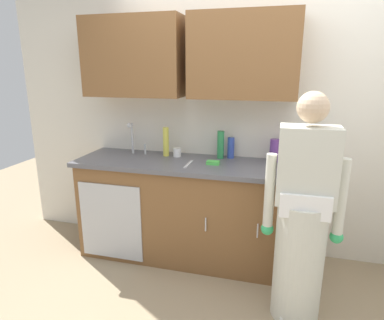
{
  "coord_description": "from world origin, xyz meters",
  "views": [
    {
      "loc": [
        0.29,
        -2.1,
        1.75
      ],
      "look_at": [
        -0.43,
        0.55,
        1.0
      ],
      "focal_mm": 31.34,
      "sensor_mm": 36.0,
      "label": 1
    }
  ],
  "objects": [
    {
      "name": "bottle_cleaner_spray",
      "position": [
        -0.15,
        0.93,
        1.04
      ],
      "size": [
        0.06,
        0.06,
        0.19
      ],
      "primitive_type": "cylinder",
      "color": "#334CB2",
      "rests_on": "countertop"
    },
    {
      "name": "bottle_dish_liquid",
      "position": [
        0.34,
        0.93,
        1.07
      ],
      "size": [
        0.06,
        0.06,
        0.26
      ],
      "primitive_type": "cylinder",
      "color": "#66388C",
      "rests_on": "countertop"
    },
    {
      "name": "sink",
      "position": [
        -1.07,
        0.71,
        0.93
      ],
      "size": [
        0.5,
        0.36,
        0.35
      ],
      "color": "#B7BABF",
      "rests_on": "counter_cabinet"
    },
    {
      "name": "bottle_water_short",
      "position": [
        0.24,
        0.88,
        1.04
      ],
      "size": [
        0.08,
        0.08,
        0.21
      ],
      "primitive_type": "cylinder",
      "color": "#66388C",
      "rests_on": "countertop"
    },
    {
      "name": "bottle_soap",
      "position": [
        -0.76,
        0.84,
        1.08
      ],
      "size": [
        0.06,
        0.06,
        0.28
      ],
      "primitive_type": "cylinder",
      "color": "#D8D14C",
      "rests_on": "countertop"
    },
    {
      "name": "bottle_water_tall",
      "position": [
        -0.24,
        0.89,
        1.07
      ],
      "size": [
        0.06,
        0.06,
        0.26
      ],
      "primitive_type": "cylinder",
      "color": "#2D8C4C",
      "rests_on": "countertop"
    },
    {
      "name": "sponge",
      "position": [
        -0.27,
        0.67,
        0.96
      ],
      "size": [
        0.11,
        0.07,
        0.03
      ],
      "primitive_type": "cube",
      "color": "#4CBF4C",
      "rests_on": "countertop"
    },
    {
      "name": "kitchen_wall_with_uppers",
      "position": [
        -0.14,
        0.99,
        1.48
      ],
      "size": [
        4.8,
        0.44,
        2.7
      ],
      "color": "silver",
      "rests_on": "ground"
    },
    {
      "name": "countertop",
      "position": [
        -0.55,
        0.7,
        0.92
      ],
      "size": [
        1.96,
        0.66,
        0.04
      ],
      "primitive_type": "cube",
      "color": "#595960",
      "rests_on": "counter_cabinet"
    },
    {
      "name": "person_at_sink",
      "position": [
        0.47,
        0.11,
        0.69
      ],
      "size": [
        0.55,
        0.34,
        1.62
      ],
      "color": "white",
      "rests_on": "ground"
    },
    {
      "name": "cup_by_sink",
      "position": [
        -0.65,
        0.85,
        0.98
      ],
      "size": [
        0.08,
        0.08,
        0.08
      ],
      "primitive_type": "cylinder",
      "color": "white",
      "rests_on": "countertop"
    },
    {
      "name": "counter_cabinet",
      "position": [
        -0.55,
        0.7,
        0.45
      ],
      "size": [
        1.9,
        0.62,
        0.9
      ],
      "color": "brown",
      "rests_on": "ground"
    },
    {
      "name": "ground_plane",
      "position": [
        0.0,
        0.0,
        0.0
      ],
      "size": [
        9.0,
        9.0,
        0.0
      ],
      "primitive_type": "plane",
      "color": "#998466"
    },
    {
      "name": "knife_on_counter",
      "position": [
        -0.47,
        0.61,
        0.94
      ],
      "size": [
        0.03,
        0.24,
        0.01
      ],
      "primitive_type": "cube",
      "rotation": [
        0.0,
        0.0,
        4.71
      ],
      "color": "silver",
      "rests_on": "countertop"
    }
  ]
}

